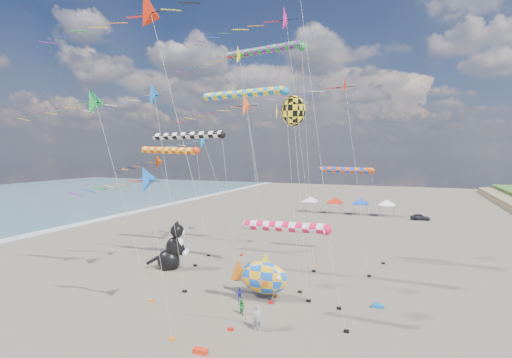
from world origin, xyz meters
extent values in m
plane|color=brown|center=(0.00, 0.00, 0.00)|extent=(260.00, 260.00, 0.00)
cone|color=blue|center=(-7.34, 10.00, 17.53)|extent=(2.02, 2.16, 2.23)
cylinder|color=#B2B2B2|center=(-6.44, 10.00, 8.77)|extent=(1.84, 0.02, 17.54)
cube|color=black|center=(-5.53, 10.00, 0.10)|extent=(0.36, 0.24, 0.20)
cone|color=#0D82CF|center=(-8.82, 23.26, 13.90)|extent=(1.95, 2.09, 2.15)
cylinder|color=#B2B2B2|center=(-7.27, 23.26, 6.95)|extent=(3.12, 0.02, 13.90)
cube|color=black|center=(-5.72, 23.26, 0.10)|extent=(0.36, 0.24, 0.20)
cone|color=blue|center=(-3.26, 1.81, 10.65)|extent=(1.87, 2.00, 2.06)
cylinder|color=#B2B2B2|center=(-2.39, 1.81, 5.32)|extent=(1.75, 0.02, 10.65)
cube|color=black|center=(-1.53, 1.81, 0.10)|extent=(0.36, 0.24, 0.20)
cone|color=#D53C06|center=(-10.77, 17.41, 11.43)|extent=(1.54, 1.65, 1.70)
cylinder|color=#B2B2B2|center=(-9.73, 17.41, 5.72)|extent=(2.09, 0.02, 11.44)
cube|color=black|center=(-8.70, 17.41, 0.10)|extent=(0.36, 0.24, 0.20)
cone|color=yellow|center=(-2.55, 19.27, 22.70)|extent=(2.05, 2.20, 2.27)
cylinder|color=#B2B2B2|center=(-1.72, 19.27, 11.35)|extent=(1.67, 0.02, 22.70)
cube|color=black|center=(-0.90, 19.27, 0.10)|extent=(0.36, 0.24, 0.20)
cone|color=red|center=(-2.21, 4.54, 22.27)|extent=(2.60, 2.78, 2.87)
cylinder|color=#B2B2B2|center=(-0.35, 4.54, 11.14)|extent=(3.75, 0.02, 22.27)
cube|color=black|center=(1.51, 4.54, 0.10)|extent=(0.36, 0.24, 0.20)
cone|color=#FC551F|center=(0.19, 11.83, 16.46)|extent=(1.98, 2.12, 2.18)
cylinder|color=#B2B2B2|center=(1.28, 11.83, 8.23)|extent=(2.21, 0.02, 16.47)
cube|color=black|center=(2.38, 11.83, 0.10)|extent=(0.36, 0.24, 0.20)
cone|color=green|center=(-10.44, 7.04, 16.66)|extent=(2.21, 2.37, 2.44)
cylinder|color=#B2B2B2|center=(-8.70, 7.04, 8.33)|extent=(3.50, 0.02, 16.66)
cube|color=black|center=(-6.96, 7.04, 0.10)|extent=(0.36, 0.24, 0.20)
cone|color=#DD177A|center=(1.83, 21.85, 27.00)|extent=(2.74, 2.93, 3.03)
cylinder|color=#B2B2B2|center=(2.73, 21.85, 13.50)|extent=(1.82, 0.02, 27.00)
cube|color=black|center=(3.62, 21.85, 0.10)|extent=(0.36, 0.24, 0.20)
cone|color=red|center=(7.21, 20.48, 19.12)|extent=(2.06, 2.21, 2.27)
cylinder|color=#B2B2B2|center=(8.33, 20.48, 9.56)|extent=(2.25, 0.02, 19.13)
cube|color=black|center=(9.44, 20.48, 0.10)|extent=(0.36, 0.24, 0.20)
cylinder|color=#B2B2B2|center=(6.45, 11.08, 13.25)|extent=(3.15, 0.02, 26.50)
cube|color=black|center=(8.01, 11.08, 0.10)|extent=(0.36, 0.24, 0.20)
cylinder|color=blue|center=(-1.31, 13.58, 17.82)|extent=(7.88, 0.72, 0.72)
sphere|color=blue|center=(2.63, 13.58, 17.82)|extent=(0.76, 0.76, 0.76)
cylinder|color=#B2B2B2|center=(3.38, 13.58, 8.91)|extent=(1.52, 0.02, 17.82)
cube|color=black|center=(4.13, 13.58, 0.10)|extent=(0.36, 0.24, 0.20)
cylinder|color=#F01041|center=(4.55, 7.18, 7.13)|extent=(6.22, 0.74, 0.74)
sphere|color=#F01041|center=(7.66, 7.18, 7.13)|extent=(0.78, 0.78, 0.78)
cylinder|color=#B2B2B2|center=(8.41, 7.18, 3.57)|extent=(1.52, 0.02, 7.14)
cube|color=black|center=(9.16, 7.18, 0.10)|extent=(0.36, 0.24, 0.20)
cylinder|color=green|center=(-1.82, 20.10, 23.22)|extent=(8.43, 0.82, 0.82)
sphere|color=green|center=(2.40, 20.10, 23.22)|extent=(0.86, 0.86, 0.86)
cylinder|color=#B2B2B2|center=(3.15, 20.10, 11.61)|extent=(1.52, 0.02, 23.22)
cube|color=black|center=(3.90, 20.10, 0.10)|extent=(0.36, 0.24, 0.20)
cylinder|color=#F63A14|center=(-14.61, 21.73, 12.68)|extent=(7.49, 0.83, 0.83)
sphere|color=#F63A14|center=(-10.87, 21.73, 12.68)|extent=(0.87, 0.87, 0.87)
cylinder|color=#B2B2B2|center=(-10.12, 21.73, 6.34)|extent=(1.52, 0.02, 12.68)
cube|color=black|center=(-9.37, 21.73, 0.10)|extent=(0.36, 0.24, 0.20)
cylinder|color=black|center=(-7.91, 14.67, 14.16)|extent=(7.78, 0.70, 0.70)
sphere|color=black|center=(-4.02, 14.67, 14.16)|extent=(0.73, 0.73, 0.73)
cylinder|color=#B2B2B2|center=(-3.27, 14.67, 7.08)|extent=(1.52, 0.02, 14.16)
cube|color=black|center=(-2.52, 14.67, 0.10)|extent=(0.36, 0.24, 0.20)
cylinder|color=#DF4A0F|center=(6.12, 25.76, 10.44)|extent=(5.69, 0.68, 0.68)
sphere|color=#DF4A0F|center=(8.97, 25.76, 10.44)|extent=(0.71, 0.71, 0.71)
cylinder|color=#B2B2B2|center=(9.72, 25.76, 5.22)|extent=(1.52, 0.02, 10.44)
cube|color=black|center=(10.47, 25.76, 0.10)|extent=(0.36, 0.24, 0.20)
ellipsoid|color=yellow|center=(3.35, 13.75, 16.12)|extent=(2.20, 0.40, 2.64)
cone|color=yellow|center=(1.85, 13.75, 16.12)|extent=(0.12, 1.80, 1.80)
cylinder|color=#B2B2B2|center=(4.35, 12.75, 8.06)|extent=(2.03, 2.03, 16.12)
cube|color=black|center=(5.35, 11.75, 0.10)|extent=(0.36, 0.24, 0.20)
ellipsoid|color=blue|center=(1.55, 11.25, 1.80)|extent=(4.36, 2.03, 2.83)
cone|color=orange|center=(-0.90, 11.25, 1.80)|extent=(2.07, 0.28, 2.07)
cone|color=yellow|center=(1.73, 11.25, 3.21)|extent=(1.51, 0.21, 1.51)
cylinder|color=#B2B2B2|center=(2.61, 10.75, 0.66)|extent=(0.17, 1.04, 1.35)
cube|color=red|center=(2.55, 10.25, 0.10)|extent=(0.36, 0.24, 0.20)
imported|color=#92949C|center=(3.31, 5.18, 0.93)|extent=(0.80, 0.68, 1.86)
imported|color=#258A32|center=(1.17, 7.28, 0.62)|extent=(0.75, 0.69, 1.24)
imported|color=#2624A4|center=(-0.09, 9.80, 0.59)|extent=(0.73, 0.63, 1.17)
cube|color=black|center=(0.08, 14.26, 0.15)|extent=(0.90, 0.44, 0.30)
cube|color=blue|center=(10.87, 12.57, 0.15)|extent=(0.90, 0.44, 0.30)
cube|color=red|center=(1.08, 0.99, 0.15)|extent=(0.90, 0.44, 0.30)
cube|color=silver|center=(-6.00, 60.00, 2.25)|extent=(3.00, 3.00, 0.15)
pyramid|color=silver|center=(-6.00, 60.00, 3.30)|extent=(4.20, 4.20, 1.00)
cylinder|color=#999999|center=(-7.30, 58.70, 1.10)|extent=(0.08, 0.08, 2.20)
cylinder|color=#999999|center=(-4.70, 58.70, 1.10)|extent=(0.08, 0.08, 2.20)
cylinder|color=#999999|center=(-7.30, 61.30, 1.10)|extent=(0.08, 0.08, 2.20)
cylinder|color=#999999|center=(-4.70, 61.30, 1.10)|extent=(0.08, 0.08, 2.20)
cube|color=red|center=(-1.00, 60.00, 2.25)|extent=(3.00, 3.00, 0.15)
pyramid|color=red|center=(-1.00, 60.00, 3.30)|extent=(4.20, 4.20, 1.00)
cylinder|color=#999999|center=(-2.30, 58.70, 1.10)|extent=(0.08, 0.08, 2.20)
cylinder|color=#999999|center=(0.30, 58.70, 1.10)|extent=(0.08, 0.08, 2.20)
cylinder|color=#999999|center=(-2.30, 61.30, 1.10)|extent=(0.08, 0.08, 2.20)
cylinder|color=#999999|center=(0.30, 61.30, 1.10)|extent=(0.08, 0.08, 2.20)
cube|color=#1241B8|center=(4.00, 60.00, 2.25)|extent=(3.00, 3.00, 0.15)
pyramid|color=#1241B8|center=(4.00, 60.00, 3.30)|extent=(4.20, 4.20, 1.00)
cylinder|color=#999999|center=(2.70, 58.70, 1.10)|extent=(0.08, 0.08, 2.20)
cylinder|color=#999999|center=(5.30, 58.70, 1.10)|extent=(0.08, 0.08, 2.20)
cylinder|color=#999999|center=(2.70, 61.30, 1.10)|extent=(0.08, 0.08, 2.20)
cylinder|color=#999999|center=(5.30, 61.30, 1.10)|extent=(0.08, 0.08, 2.20)
cube|color=white|center=(9.00, 60.00, 2.25)|extent=(3.00, 3.00, 0.15)
pyramid|color=white|center=(9.00, 60.00, 3.30)|extent=(4.20, 4.20, 1.00)
cylinder|color=#999999|center=(7.70, 58.70, 1.10)|extent=(0.08, 0.08, 2.20)
cylinder|color=#999999|center=(10.30, 58.70, 1.10)|extent=(0.08, 0.08, 2.20)
cylinder|color=#999999|center=(7.70, 61.30, 1.10)|extent=(0.08, 0.08, 2.20)
cylinder|color=#999999|center=(10.30, 61.30, 1.10)|extent=(0.08, 0.08, 2.20)
imported|color=#26262D|center=(14.92, 58.00, 0.58)|extent=(3.55, 1.81, 1.16)
camera|label=1|loc=(13.01, -20.17, 12.60)|focal=28.00mm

